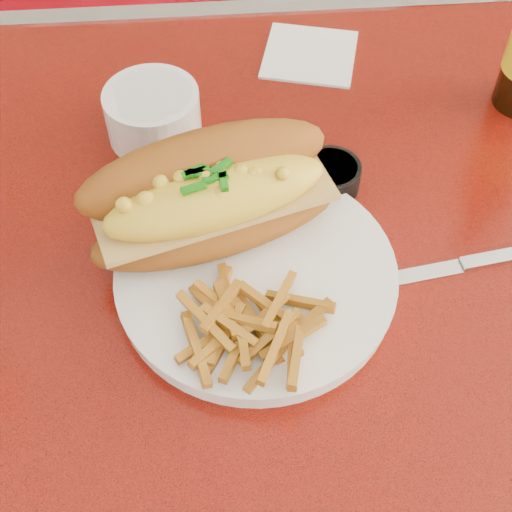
{
  "coord_description": "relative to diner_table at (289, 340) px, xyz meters",
  "views": [
    {
      "loc": [
        -0.07,
        -0.41,
        1.31
      ],
      "look_at": [
        -0.04,
        -0.03,
        0.81
      ],
      "focal_mm": 50.0,
      "sensor_mm": 36.0,
      "label": 1
    }
  ],
  "objects": [
    {
      "name": "ground",
      "position": [
        0.0,
        0.0,
        -0.61
      ],
      "size": [
        8.0,
        8.0,
        0.0
      ],
      "primitive_type": "plane",
      "color": "silver",
      "rests_on": "ground"
    },
    {
      "name": "diner_table",
      "position": [
        0.0,
        0.0,
        0.0
      ],
      "size": [
        1.23,
        0.83,
        0.77
      ],
      "color": "red",
      "rests_on": "ground"
    },
    {
      "name": "booth_bench_far",
      "position": [
        0.0,
        0.81,
        -0.32
      ],
      "size": [
        1.2,
        0.51,
        0.9
      ],
      "color": "maroon",
      "rests_on": "ground"
    },
    {
      "name": "dinner_plate",
      "position": [
        -0.04,
        -0.03,
        0.17
      ],
      "size": [
        0.3,
        0.3,
        0.02
      ],
      "rotation": [
        0.0,
        0.0,
        -0.18
      ],
      "color": "white",
      "rests_on": "diner_table"
    },
    {
      "name": "mac_hoagie",
      "position": [
        -0.08,
        0.02,
        0.22
      ],
      "size": [
        0.26,
        0.18,
        0.11
      ],
      "rotation": [
        0.0,
        0.0,
        0.29
      ],
      "color": "#8F4F17",
      "rests_on": "dinner_plate"
    },
    {
      "name": "fries_pile",
      "position": [
        -0.05,
        -0.09,
        0.19
      ],
      "size": [
        0.13,
        0.12,
        0.03
      ],
      "primitive_type": null,
      "rotation": [
        0.0,
        0.0,
        -0.34
      ],
      "color": "#BF7E20",
      "rests_on": "dinner_plate"
    },
    {
      "name": "fork",
      "position": [
        0.02,
        0.01,
        0.18
      ],
      "size": [
        0.03,
        0.15,
        0.0
      ],
      "rotation": [
        0.0,
        0.0,
        1.5
      ],
      "color": "#BBBBC0",
      "rests_on": "dinner_plate"
    },
    {
      "name": "gravy_ramekin",
      "position": [
        -0.13,
        0.17,
        0.19
      ],
      "size": [
        0.12,
        0.12,
        0.06
      ],
      "rotation": [
        0.0,
        0.0,
        -0.24
      ],
      "color": "white",
      "rests_on": "diner_table"
    },
    {
      "name": "sauce_cup_right",
      "position": [
        0.04,
        0.08,
        0.18
      ],
      "size": [
        0.08,
        0.08,
        0.03
      ],
      "rotation": [
        0.0,
        0.0,
        -0.34
      ],
      "color": "black",
      "rests_on": "diner_table"
    },
    {
      "name": "knife",
      "position": [
        0.14,
        -0.03,
        0.16
      ],
      "size": [
        0.2,
        0.04,
        0.01
      ],
      "rotation": [
        0.0,
        0.0,
        0.15
      ],
      "color": "#BBBBC0",
      "rests_on": "diner_table"
    },
    {
      "name": "paper_napkin",
      "position": [
        0.05,
        0.3,
        0.16
      ],
      "size": [
        0.13,
        0.13,
        0.0
      ],
      "primitive_type": "cube",
      "rotation": [
        0.0,
        0.0,
        -0.26
      ],
      "color": "white",
      "rests_on": "diner_table"
    }
  ]
}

